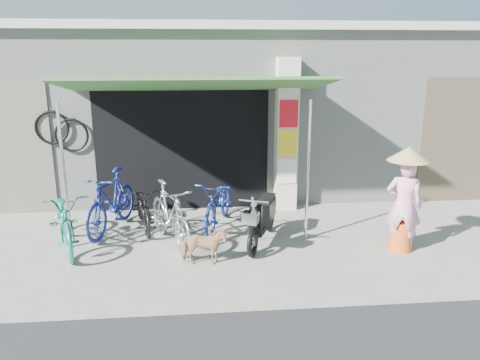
{
  "coord_description": "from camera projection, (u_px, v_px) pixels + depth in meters",
  "views": [
    {
      "loc": [
        -0.9,
        -6.58,
        3.07
      ],
      "look_at": [
        -0.2,
        1.0,
        1.0
      ],
      "focal_mm": 35.0,
      "sensor_mm": 36.0,
      "label": 1
    }
  ],
  "objects": [
    {
      "name": "ground",
      "position": [
        259.0,
        259.0,
        7.21
      ],
      "size": [
        80.0,
        80.0,
        0.0
      ],
      "primitive_type": "plane",
      "color": "gray",
      "rests_on": "ground"
    },
    {
      "name": "bicycle_shop",
      "position": [
        233.0,
        104.0,
        11.62
      ],
      "size": [
        12.3,
        5.3,
        3.66
      ],
      "color": "#A5ABA2",
      "rests_on": "ground"
    },
    {
      "name": "shop_pillar",
      "position": [
        286.0,
        135.0,
        9.24
      ],
      "size": [
        0.42,
        0.44,
        3.0
      ],
      "color": "beige",
      "rests_on": "ground"
    },
    {
      "name": "awning",
      "position": [
        196.0,
        87.0,
        8.03
      ],
      "size": [
        4.6,
        1.88,
        2.72
      ],
      "color": "#34672E",
      "rests_on": "ground"
    },
    {
      "name": "neighbour_right",
      "position": [
        480.0,
        140.0,
        9.8
      ],
      "size": [
        2.6,
        0.06,
        2.6
      ],
      "primitive_type": "cube",
      "color": "brown",
      "rests_on": "ground"
    },
    {
      "name": "bike_teal",
      "position": [
        65.0,
        219.0,
        7.51
      ],
      "size": [
        1.27,
        2.01,
        1.0
      ],
      "primitive_type": "imported",
      "rotation": [
        0.0,
        0.0,
        0.34
      ],
      "color": "#1B7B67",
      "rests_on": "ground"
    },
    {
      "name": "bike_blue",
      "position": [
        111.0,
        201.0,
        8.23
      ],
      "size": [
        1.01,
        1.89,
        1.09
      ],
      "primitive_type": "imported",
      "rotation": [
        0.0,
        0.0,
        -0.29
      ],
      "color": "navy",
      "rests_on": "ground"
    },
    {
      "name": "bike_black",
      "position": [
        143.0,
        207.0,
        8.4
      ],
      "size": [
        0.88,
        1.62,
        0.81
      ],
      "primitive_type": "imported",
      "rotation": [
        0.0,
        0.0,
        0.24
      ],
      "color": "black",
      "rests_on": "ground"
    },
    {
      "name": "bike_silver",
      "position": [
        170.0,
        214.0,
        7.64
      ],
      "size": [
        1.14,
        1.79,
        1.05
      ],
      "primitive_type": "imported",
      "rotation": [
        0.0,
        0.0,
        0.41
      ],
      "color": "#B4B5B9",
      "rests_on": "ground"
    },
    {
      "name": "bike_navy",
      "position": [
        219.0,
        203.0,
        8.44
      ],
      "size": [
        1.07,
        1.85,
        0.92
      ],
      "primitive_type": "imported",
      "rotation": [
        0.0,
        0.0,
        -0.28
      ],
      "color": "navy",
      "rests_on": "ground"
    },
    {
      "name": "street_dog",
      "position": [
        203.0,
        246.0,
        6.95
      ],
      "size": [
        0.71,
        0.35,
        0.59
      ],
      "primitive_type": "imported",
      "rotation": [
        0.0,
        0.0,
        1.51
      ],
      "color": "#9B7852",
      "rests_on": "ground"
    },
    {
      "name": "moped",
      "position": [
        262.0,
        219.0,
        7.76
      ],
      "size": [
        0.77,
        1.54,
        0.92
      ],
      "rotation": [
        0.0,
        0.0,
        -0.39
      ],
      "color": "black",
      "rests_on": "ground"
    },
    {
      "name": "nun",
      "position": [
        404.0,
        200.0,
        7.34
      ],
      "size": [
        0.65,
        0.64,
        1.69
      ],
      "rotation": [
        0.0,
        0.0,
        2.68
      ],
      "color": "pink",
      "rests_on": "ground"
    }
  ]
}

